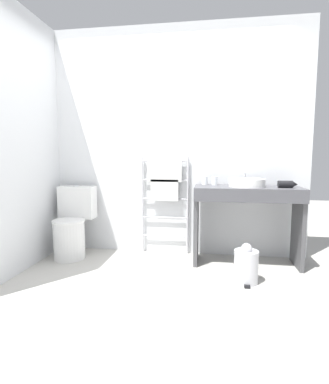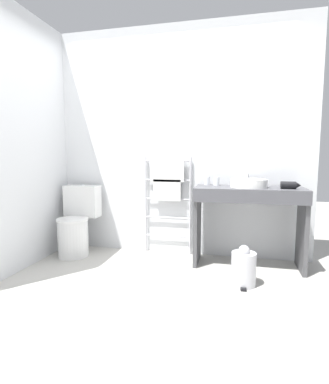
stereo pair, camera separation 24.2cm
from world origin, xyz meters
name	(u,v)px [view 1 (the left image)]	position (x,y,z in m)	size (l,w,h in m)	color
ground_plane	(153,300)	(0.00, 0.00, 0.00)	(12.00, 12.00, 0.00)	#B2AFA8
wall_back	(173,143)	(0.00, 1.29, 1.30)	(3.04, 0.12, 2.61)	silver
wall_side	(23,141)	(-1.46, 0.61, 1.30)	(0.12, 1.84, 2.61)	silver
toilet	(72,225)	(-1.11, 0.92, 0.36)	(0.41, 0.52, 0.81)	white
towel_radiator	(165,186)	(-0.08, 1.18, 0.80)	(0.56, 0.06, 1.14)	silver
vanity_counter	(247,211)	(0.82, 0.95, 0.58)	(1.09, 0.47, 0.83)	#4C4C51
sink_basin	(247,182)	(0.81, 0.96, 0.87)	(0.37, 0.37, 0.08)	white
faucet	(245,176)	(0.81, 1.15, 0.93)	(0.02, 0.10, 0.15)	silver
cup_near_wall	(205,181)	(0.38, 1.13, 0.87)	(0.06, 0.06, 0.09)	white
cup_near_edge	(214,181)	(0.48, 1.07, 0.88)	(0.06, 0.06, 0.09)	white
hair_dryer	(286,184)	(1.19, 0.91, 0.87)	(0.19, 0.16, 0.07)	black
trash_bin	(246,265)	(0.77, 0.47, 0.16)	(0.22, 0.25, 0.37)	silver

